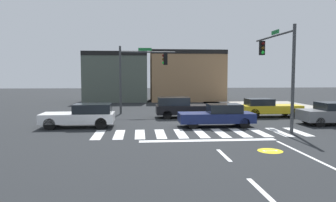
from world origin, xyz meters
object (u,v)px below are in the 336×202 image
car_white (82,115)px  car_yellow (268,108)px  traffic_signal_southeast (278,59)px  car_navy (218,115)px  car_gray (336,113)px  car_black (184,107)px  traffic_signal_northwest (141,68)px

car_white → car_yellow: bearing=-163.6°
traffic_signal_southeast → car_navy: size_ratio=1.29×
car_navy → car_gray: bearing=-178.7°
traffic_signal_southeast → car_gray: (4.32, 0.74, -3.47)m
traffic_signal_southeast → car_white: size_ratio=1.37×
car_white → car_black: 7.98m
car_yellow → car_gray: (2.87, -4.21, 0.02)m
car_black → car_yellow: 6.51m
car_black → car_yellow: car_black is taller
traffic_signal_northwest → car_black: traffic_signal_northwest is taller
traffic_signal_southeast → car_white: traffic_signal_southeast is taller
traffic_signal_northwest → car_gray: 14.82m
traffic_signal_southeast → car_black: bearing=44.5°
traffic_signal_northwest → car_white: (-3.62, -6.92, -3.07)m
traffic_signal_southeast → car_gray: 5.59m
car_yellow → car_navy: bearing=-138.5°
car_white → car_black: bearing=-149.0°
traffic_signal_northwest → car_yellow: traffic_signal_northwest is taller
car_white → car_gray: car_gray is taller
traffic_signal_southeast → car_white: 12.42m
car_navy → car_gray: size_ratio=1.01×
car_navy → car_gray: car_gray is taller
traffic_signal_northwest → car_yellow: size_ratio=1.24×
car_navy → traffic_signal_southeast: bearing=171.0°
traffic_signal_southeast → traffic_signal_northwest: bearing=46.1°
traffic_signal_southeast → car_gray: size_ratio=1.30×
car_white → car_gray: size_ratio=0.95×
traffic_signal_northwest → traffic_signal_southeast: size_ratio=0.94×
car_black → car_gray: car_black is taller
car_yellow → car_gray: 5.10m
car_black → car_white: bearing=-149.0°
car_black → car_gray: (9.37, -4.39, -0.03)m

